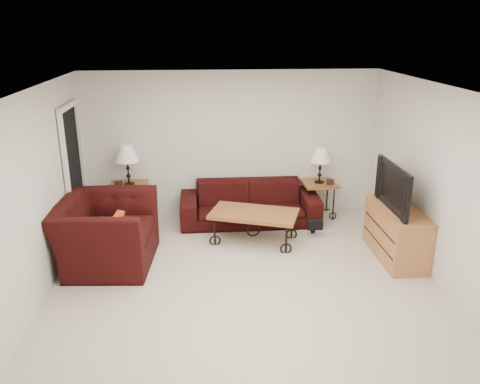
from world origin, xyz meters
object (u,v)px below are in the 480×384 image
coffee_table (254,227)px  armchair (106,232)px  lamp_left (128,165)px  lamp_right (320,165)px  side_table_right (318,199)px  tv_stand (396,233)px  backpack (313,219)px  television (400,187)px  side_table_left (131,203)px  sofa (250,203)px

coffee_table → armchair: armchair is taller
lamp_left → lamp_right: 3.24m
side_table_right → armchair: bearing=-155.8°
lamp_right → tv_stand: bearing=-66.6°
side_table_right → lamp_right: (0.00, 0.00, 0.62)m
lamp_right → coffee_table: size_ratio=0.47×
armchair → tv_stand: size_ratio=1.14×
armchair → backpack: (3.12, 0.76, -0.22)m
lamp_right → television: size_ratio=0.55×
lamp_left → television: bearing=-23.1°
lamp_right → television: (0.71, -1.69, 0.15)m
television → armchair: bearing=-92.4°
armchair → coffee_table: bearing=-71.6°
lamp_right → backpack: bearing=-108.8°
side_table_left → coffee_table: 2.23m
lamp_right → television: bearing=-67.2°
side_table_right → armchair: (-3.38, -1.52, 0.16)m
backpack → television: bearing=-59.2°
coffee_table → tv_stand: tv_stand is taller
lamp_right → armchair: size_ratio=0.43×
side_table_right → coffee_table: 1.59m
sofa → side_table_left: 2.02m
coffee_table → side_table_right: bearing=38.4°
side_table_right → armchair: armchair is taller
sofa → television: size_ratio=2.08×
backpack → lamp_right: bearing=55.8°
tv_stand → lamp_left: bearing=157.0°
sofa → television: television is taller
lamp_left → coffee_table: size_ratio=0.51×
sofa → side_table_left: size_ratio=3.49×
side_table_left → television: television is taller
armchair → tv_stand: 4.11m
sofa → side_table_right: size_ratio=3.78×
backpack → sofa: bearing=133.8°
television → lamp_right: bearing=-157.2°
armchair → tv_stand: (4.11, -0.17, -0.09)m
side_table_left → television: bearing=-23.1°
lamp_right → coffee_table: 1.72m
tv_stand → backpack: 1.36m
side_table_left → television: size_ratio=0.60×
side_table_right → lamp_left: lamp_left is taller
armchair → side_table_right: bearing=-61.4°
coffee_table → tv_stand: bearing=-19.6°
coffee_table → television: television is taller
lamp_left → lamp_right: (3.24, 0.00, -0.08)m
sofa → armchair: 2.53m
side_table_left → armchair: bearing=-95.1°
sofa → tv_stand: bearing=-37.6°
tv_stand → armchair: bearing=177.6°
coffee_table → backpack: 1.01m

